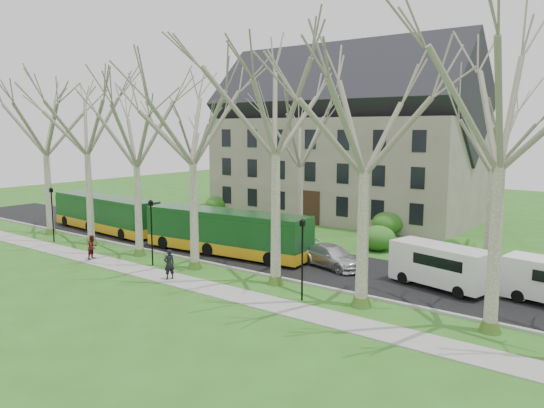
{
  "coord_description": "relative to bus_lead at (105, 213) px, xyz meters",
  "views": [
    {
      "loc": [
        21.14,
        -23.48,
        9.08
      ],
      "look_at": [
        0.96,
        3.0,
        4.27
      ],
      "focal_mm": 35.0,
      "sensor_mm": 36.0,
      "label": 1
    }
  ],
  "objects": [
    {
      "name": "van_a",
      "position": [
        29.4,
        1.29,
        -0.36
      ],
      "size": [
        5.93,
        3.28,
        2.45
      ],
      "primitive_type": null,
      "rotation": [
        0.0,
        0.0,
        -0.23
      ],
      "color": "silver",
      "rests_on": "road"
    },
    {
      "name": "road",
      "position": [
        18.35,
        1.37,
        -1.61
      ],
      "size": [
        80.0,
        8.0,
        0.06
      ],
      "primitive_type": "cube",
      "color": "black",
      "rests_on": "ground"
    },
    {
      "name": "tree_row_far",
      "position": [
        17.01,
        6.87,
        4.36
      ],
      "size": [
        33.0,
        7.0,
        12.0
      ],
      "color": "gray",
      "rests_on": "ground"
    },
    {
      "name": "hedges",
      "position": [
        13.68,
        9.87,
        -0.64
      ],
      "size": [
        30.6,
        8.6,
        2.0
      ],
      "color": "#1A4E16",
      "rests_on": "ground"
    },
    {
      "name": "pedestrian_a",
      "position": [
        15.88,
        -6.81,
        -0.67
      ],
      "size": [
        0.63,
        0.77,
        1.83
      ],
      "primitive_type": "imported",
      "rotation": [
        0.0,
        0.0,
        -1.89
      ],
      "color": "black",
      "rests_on": "sidewalk"
    },
    {
      "name": "bus_lead",
      "position": [
        0.0,
        0.0,
        0.0
      ],
      "size": [
        12.81,
        3.52,
        3.16
      ],
      "primitive_type": null,
      "rotation": [
        0.0,
        0.0,
        -0.07
      ],
      "color": "#124119",
      "rests_on": "road"
    },
    {
      "name": "lamp_row",
      "position": [
        18.35,
        -5.13,
        0.93
      ],
      "size": [
        36.22,
        0.22,
        4.3
      ],
      "color": "black",
      "rests_on": "ground"
    },
    {
      "name": "sedan",
      "position": [
        22.21,
        1.5,
        -0.87
      ],
      "size": [
        5.27,
        3.24,
        1.43
      ],
      "primitive_type": "imported",
      "rotation": [
        0.0,
        0.0,
        1.3
      ],
      "color": "#BCBDC1",
      "rests_on": "road"
    },
    {
      "name": "sidewalk",
      "position": [
        18.35,
        -6.63,
        -1.61
      ],
      "size": [
        70.0,
        2.0,
        0.06
      ],
      "primitive_type": "cube",
      "color": "gray",
      "rests_on": "ground"
    },
    {
      "name": "curb",
      "position": [
        18.35,
        -2.63,
        -1.57
      ],
      "size": [
        80.0,
        0.25,
        0.14
      ],
      "primitive_type": "cube",
      "color": "#A5A39E",
      "rests_on": "ground"
    },
    {
      "name": "ground",
      "position": [
        18.35,
        -4.13,
        -1.64
      ],
      "size": [
        120.0,
        120.0,
        0.0
      ],
      "primitive_type": "plane",
      "color": "#2F601B",
      "rests_on": "ground"
    },
    {
      "name": "building",
      "position": [
        12.35,
        19.87,
        6.43
      ],
      "size": [
        26.5,
        12.2,
        16.0
      ],
      "color": "gray",
      "rests_on": "ground"
    },
    {
      "name": "bus_follow",
      "position": [
        14.25,
        0.04,
        0.04
      ],
      "size": [
        13.14,
        3.83,
        3.24
      ],
      "primitive_type": null,
      "rotation": [
        0.0,
        0.0,
        0.09
      ],
      "color": "#124119",
      "rests_on": "road"
    },
    {
      "name": "tree_row_verge",
      "position": [
        18.35,
        -3.83,
        5.36
      ],
      "size": [
        49.0,
        7.0,
        14.0
      ],
      "color": "gray",
      "rests_on": "ground"
    },
    {
      "name": "pedestrian_b",
      "position": [
        7.91,
        -6.67,
        -0.75
      ],
      "size": [
        0.83,
        0.96,
        1.67
      ],
      "primitive_type": "imported",
      "rotation": [
        0.0,
        0.0,
        1.85
      ],
      "color": "#4F1217",
      "rests_on": "sidewalk"
    }
  ]
}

